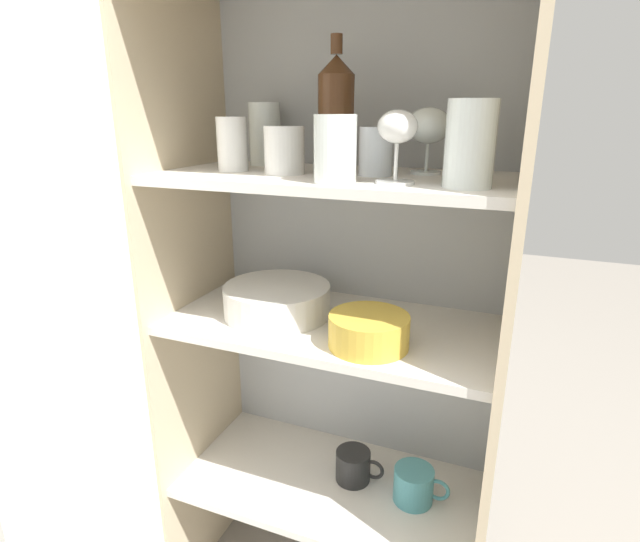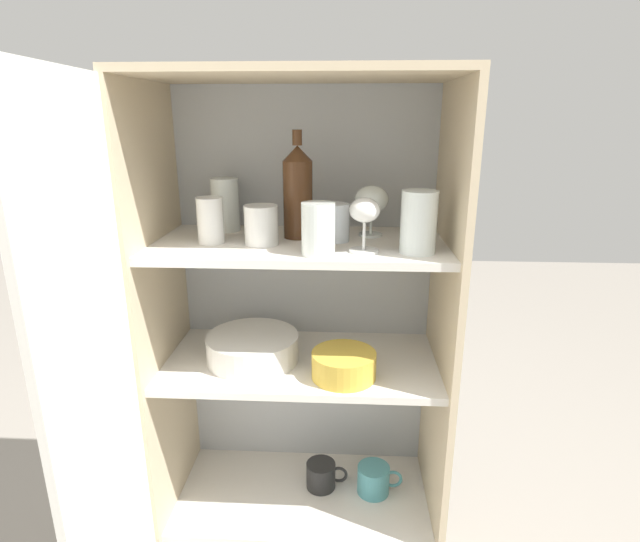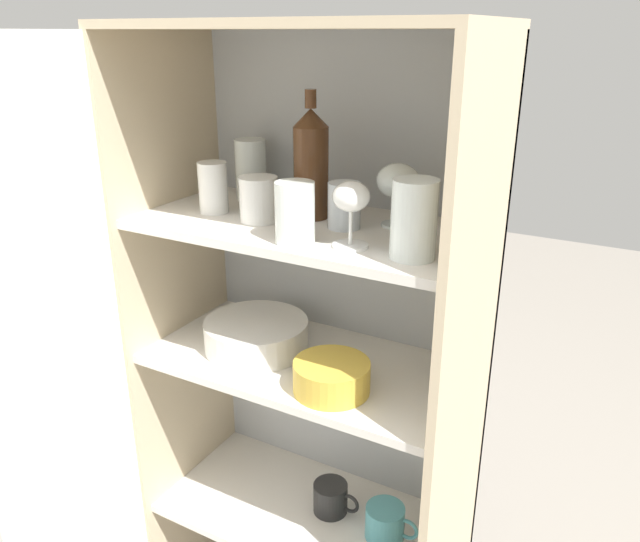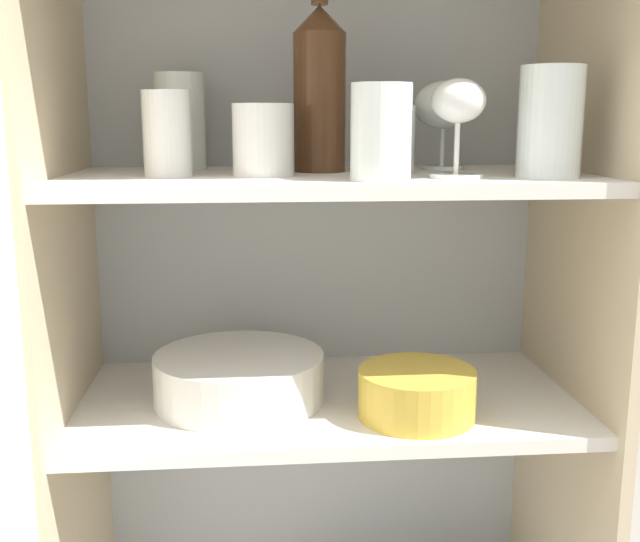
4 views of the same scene
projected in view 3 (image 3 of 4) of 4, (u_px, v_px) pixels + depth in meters
The scene contains 21 objects.
cupboard_back_panel at pixel (343, 340), 1.63m from camera, with size 0.77×0.02×1.52m, color #B2B7BC.
cupboard_side_left at pixel (183, 337), 1.64m from camera, with size 0.02×0.40×1.52m, color #CCB793.
cupboard_side_right at pixel (461, 418), 1.30m from camera, with size 0.02×0.40×1.52m, color #CCB793.
cupboard_top_panel at pixel (303, 24), 1.20m from camera, with size 0.77×0.40×0.02m, color #CCB793.
shelf_board_lower at pixel (307, 513), 1.62m from camera, with size 0.73×0.37×0.02m, color silver.
shelf_board_middle at pixel (306, 363), 1.46m from camera, with size 0.73×0.37×0.02m, color silver.
shelf_board_upper at pixel (304, 227), 1.34m from camera, with size 0.73×0.37×0.02m, color silver.
cupboard_door at pixel (61, 412), 1.32m from camera, with size 0.04×0.38×1.52m.
tumbler_glass_0 at pixel (259, 199), 1.33m from camera, with size 0.08×0.08×0.10m.
tumbler_glass_1 at pixel (213, 188), 1.40m from camera, with size 0.07×0.07×0.11m.
tumbler_glass_2 at pixel (295, 213), 1.19m from camera, with size 0.08×0.08×0.12m.
tumbler_glass_3 at pixel (414, 219), 1.11m from camera, with size 0.08×0.08×0.14m.
tumbler_glass_4 at pixel (344, 206), 1.29m from camera, with size 0.07×0.07×0.10m.
tumbler_glass_5 at pixel (251, 170), 1.50m from camera, with size 0.08×0.08×0.14m.
wine_glass_0 at pixel (398, 183), 1.28m from camera, with size 0.09×0.09×0.13m.
wine_glass_1 at pixel (351, 201), 1.15m from camera, with size 0.07×0.07×0.13m.
wine_bottle at pixel (311, 163), 1.34m from camera, with size 0.08×0.08×0.27m.
plate_stack_white at pixel (256, 335), 1.50m from camera, with size 0.25×0.25×0.07m.
mixing_bowl_large at pixel (332, 375), 1.32m from camera, with size 0.16×0.16×0.07m.
coffee_mug_primary at pixel (386, 522), 1.52m from camera, with size 0.13×0.10×0.09m.
coffee_mug_extra_1 at pixel (331, 498), 1.60m from camera, with size 0.13×0.09×0.08m.
Camera 3 is at (0.66, -0.92, 1.51)m, focal length 35.00 mm.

